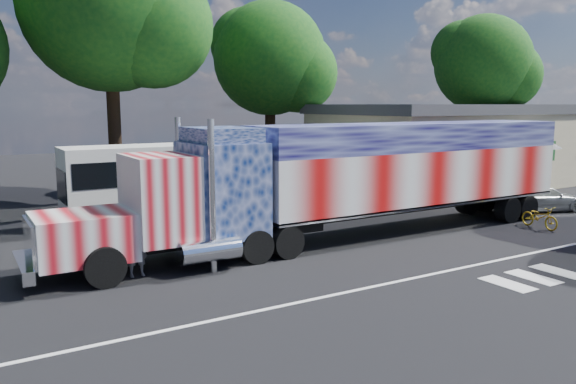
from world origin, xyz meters
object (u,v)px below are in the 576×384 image
tree_far_ne (485,64)px  coach_bus (194,179)px  parked_car (542,198)px  tree_n_mid (112,5)px  bicycle (540,217)px  tree_ne_a (272,59)px  woman (137,247)px  semi_truck (361,176)px

tree_far_ne → coach_bus: bearing=-164.4°
parked_car → tree_far_ne: 22.59m
tree_far_ne → tree_n_mid: size_ratio=0.84×
bicycle → tree_ne_a: bearing=102.8°
woman → bicycle: bearing=-8.9°
woman → coach_bus: bearing=55.9°
coach_bus → tree_ne_a: size_ratio=0.98×
parked_car → semi_truck: bearing=105.9°
parked_car → tree_ne_a: size_ratio=0.37×
semi_truck → parked_car: (11.10, -0.25, -1.81)m
woman → tree_far_ne: 38.59m
bicycle → tree_n_mid: 23.35m
tree_ne_a → tree_far_ne: bearing=-1.4°
bicycle → tree_n_mid: tree_n_mid is taller
coach_bus → tree_far_ne: (29.18, 8.14, 6.77)m
semi_truck → coach_bus: semi_truck is taller
coach_bus → parked_car: bearing=-26.9°
woman → parked_car: bearing=-0.8°
coach_bus → bicycle: bearing=-41.1°
tree_n_mid → tree_ne_a: bearing=11.8°
coach_bus → semi_truck: bearing=-61.7°
bicycle → tree_ne_a: (-2.46, 18.70, 7.67)m
tree_far_ne → tree_ne_a: (-20.13, 0.51, -0.38)m
tree_far_ne → tree_n_mid: bearing=-176.8°
woman → tree_n_mid: tree_n_mid is taller
woman → tree_ne_a: 22.97m
semi_truck → coach_bus: 8.42m
semi_truck → woman: size_ratio=12.08×
coach_bus → tree_far_ne: bearing=15.6°
woman → tree_n_mid: 17.49m
parked_car → woman: woman is taller
semi_truck → tree_far_ne: 30.22m
bicycle → coach_bus: bearing=144.1°
coach_bus → bicycle: (11.50, -10.05, -1.28)m
tree_far_ne → semi_truck: bearing=-148.3°
tree_ne_a → tree_n_mid: tree_n_mid is taller
semi_truck → parked_car: bearing=-1.3°
semi_truck → woman: (-9.02, -0.61, -1.53)m
tree_n_mid → coach_bus: bearing=-74.1°
semi_truck → tree_n_mid: tree_n_mid is taller
coach_bus → tree_n_mid: (-1.83, 6.39, 8.58)m
bicycle → tree_n_mid: (-13.33, 16.44, 9.86)m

